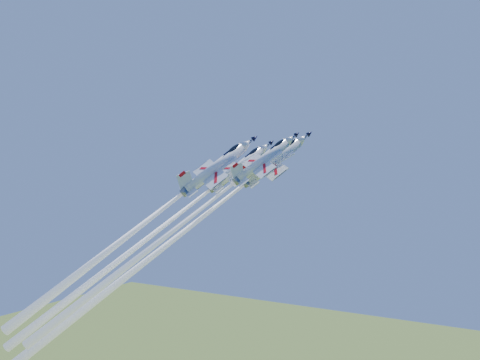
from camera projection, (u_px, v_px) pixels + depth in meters
The scene contains 4 objects.
jet_lead at pixel (174, 239), 101.89m from camera, with size 34.58×41.75×48.67m.
jet_left at pixel (151, 236), 107.62m from camera, with size 32.49×38.95×45.40m.
jet_right at pixel (174, 230), 97.02m from camera, with size 30.07×36.12×42.10m.
jet_slot at pixel (142, 225), 99.29m from camera, with size 29.29×33.95×39.53m.
Camera 1 is at (53.00, -89.48, 107.42)m, focal length 40.00 mm.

